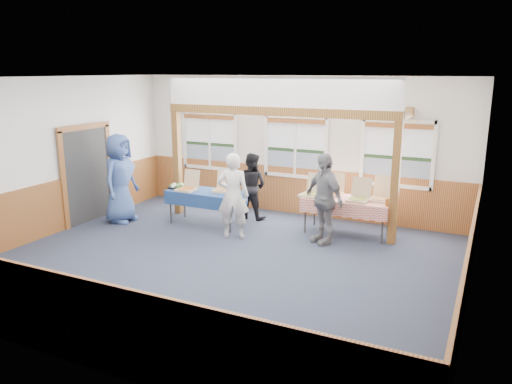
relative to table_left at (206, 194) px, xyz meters
The scene contains 31 objects.
floor 2.39m from the table_left, 51.34° to the right, with size 8.00×8.00×0.00m, color #272D3F.
ceiling 3.39m from the table_left, 51.34° to the right, with size 8.00×8.00×0.00m, color white.
wall_back 2.41m from the table_left, 50.18° to the left, with size 8.00×8.00×0.00m, color silver.
wall_front 5.55m from the table_left, 74.87° to the right, with size 8.00×8.00×0.00m, color silver.
wall_left 3.26m from the table_left, 145.21° to the right, with size 8.00×8.00×0.00m, color silver.
wall_right 5.79m from the table_left, 18.21° to the right, with size 8.00×8.00×0.00m, color silver.
wainscot_back 2.22m from the table_left, 49.76° to the left, with size 7.98×0.05×1.10m, color brown.
wainscot_front 5.45m from the table_left, 74.81° to the right, with size 7.98×0.05×1.10m, color brown.
wainscot_left 3.11m from the table_left, 144.95° to the right, with size 0.05×6.98×1.10m, color brown.
wainscot_right 5.69m from the table_left, 18.29° to the right, with size 0.05×6.98×1.10m, color brown.
cased_opening 2.71m from the table_left, 160.70° to the right, with size 0.06×1.30×2.10m, color #2D2D2D.
window_left 2.13m from the table_left, 117.53° to the left, with size 1.56×0.10×1.46m.
window_mid 2.41m from the table_left, 49.46° to the left, with size 1.56×0.10×1.46m.
window_right 4.20m from the table_left, 24.14° to the left, with size 1.56×0.10×1.46m.
post_left 1.29m from the table_left, 154.37° to the left, with size 0.15×0.15×2.40m, color #5C3514.
post_right 3.99m from the table_left, ahead, with size 0.15×0.15×2.40m, color #5C3514.
cross_beam 2.35m from the table_left, 19.78° to the left, with size 5.15×0.18×0.18m, color #5C3514.
table_left is the anchor object (origin of this frame).
table_right 3.04m from the table_left, 13.31° to the left, with size 1.90×1.16×0.76m.
pizza_box_a 0.43m from the table_left, 164.95° to the right, with size 0.39×0.48×0.42m.
pizza_box_b 0.40m from the table_left, 25.27° to the left, with size 0.47×0.53×0.42m.
pizza_box_c 2.30m from the table_left, 15.22° to the left, with size 0.47×0.55×0.44m.
pizza_box_d 2.76m from the table_left, 18.91° to the left, with size 0.45×0.53×0.43m.
pizza_box_e 3.27m from the table_left, 10.99° to the left, with size 0.42×0.50×0.44m.
pizza_box_f 3.71m from the table_left, 13.15° to the left, with size 0.45×0.54×0.46m.
veggie_tray 0.76m from the table_left, behind, with size 0.42×0.42×0.09m.
drink_glass 3.84m from the table_left, ahead, with size 0.07×0.07×0.15m, color brown.
woman_white 1.10m from the table_left, 28.26° to the right, with size 0.64×0.42×1.75m, color silver.
woman_black 1.11m from the table_left, 52.62° to the left, with size 0.73×0.57×1.51m, color black.
man_blue 1.95m from the table_left, 161.25° to the right, with size 0.97×0.63×1.98m, color #3B5795.
person_grey 2.69m from the table_left, ahead, with size 1.05×0.44×1.79m, color slate.
Camera 1 is at (4.13, -7.24, 3.32)m, focal length 35.00 mm.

